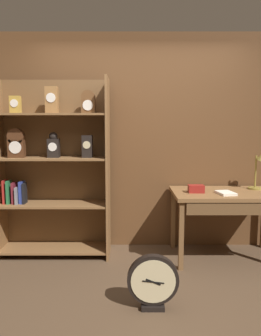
{
  "coord_description": "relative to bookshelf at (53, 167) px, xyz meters",
  "views": [
    {
      "loc": [
        -0.12,
        -2.46,
        1.47
      ],
      "look_at": [
        -0.12,
        0.75,
        1.07
      ],
      "focal_mm": 33.54,
      "sensor_mm": 36.0,
      "label": 1
    }
  ],
  "objects": [
    {
      "name": "bookshelf",
      "position": [
        0.0,
        0.0,
        0.0
      ],
      "size": [
        1.27,
        0.4,
        2.03
      ],
      "color": "brown",
      "rests_on": "ground"
    },
    {
      "name": "open_repair_manual",
      "position": [
        1.92,
        -0.25,
        -0.25
      ],
      "size": [
        0.2,
        0.25,
        0.02
      ],
      "primitive_type": "cube",
      "rotation": [
        0.0,
        0.0,
        0.18
      ],
      "color": "silver",
      "rests_on": "workbench"
    },
    {
      "name": "toolbox_small",
      "position": [
        1.62,
        -0.16,
        -0.22
      ],
      "size": [
        0.17,
        0.1,
        0.08
      ],
      "primitive_type": "cube",
      "color": "maroon",
      "rests_on": "workbench"
    },
    {
      "name": "ground_plane",
      "position": [
        1.01,
        -1.1,
        -1.03
      ],
      "size": [
        10.0,
        10.0,
        0.0
      ],
      "primitive_type": "plane",
      "color": "#4C3826"
    },
    {
      "name": "back_wood_panel",
      "position": [
        1.01,
        0.3,
        0.27
      ],
      "size": [
        4.8,
        0.05,
        2.6
      ],
      "primitive_type": "cube",
      "color": "brown",
      "rests_on": "ground"
    },
    {
      "name": "round_clock_large",
      "position": [
        1.08,
        -1.15,
        -0.8
      ],
      "size": [
        0.42,
        0.11,
        0.46
      ],
      "color": "black",
      "rests_on": "ground"
    },
    {
      "name": "workbench",
      "position": [
        1.98,
        -0.14,
        -0.35
      ],
      "size": [
        1.22,
        0.72,
        0.77
      ],
      "color": "brown",
      "rests_on": "ground"
    }
  ]
}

